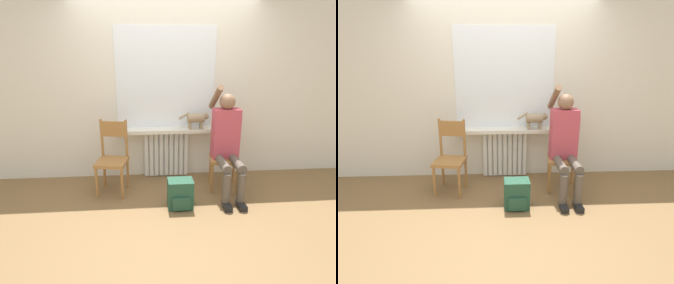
% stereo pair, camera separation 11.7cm
% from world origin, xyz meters
% --- Properties ---
extents(ground_plane, '(12.00, 12.00, 0.00)m').
position_xyz_m(ground_plane, '(0.00, 0.00, 0.00)').
color(ground_plane, brown).
extents(wall_with_window, '(7.00, 0.06, 2.70)m').
position_xyz_m(wall_with_window, '(0.00, 1.23, 1.35)').
color(wall_with_window, silver).
rests_on(wall_with_window, ground_plane).
extents(radiator, '(0.66, 0.08, 0.71)m').
position_xyz_m(radiator, '(0.00, 1.15, 0.35)').
color(radiator, silver).
rests_on(radiator, ground_plane).
extents(windowsill, '(1.45, 0.24, 0.05)m').
position_xyz_m(windowsill, '(0.00, 1.08, 0.73)').
color(windowsill, silver).
rests_on(windowsill, radiator).
extents(window_glass, '(1.39, 0.01, 1.39)m').
position_xyz_m(window_glass, '(0.00, 1.20, 1.45)').
color(window_glass, white).
rests_on(window_glass, windowsill).
extents(chair_left, '(0.44, 0.44, 0.97)m').
position_xyz_m(chair_left, '(-0.74, 0.70, 0.49)').
color(chair_left, '#9E6B38').
rests_on(chair_left, ground_plane).
extents(chair_right, '(0.44, 0.44, 0.97)m').
position_xyz_m(chair_right, '(0.76, 0.70, 0.49)').
color(chair_right, '#9E6B38').
rests_on(chair_right, ground_plane).
extents(person, '(0.36, 1.04, 1.43)m').
position_xyz_m(person, '(0.75, 0.58, 0.72)').
color(person, brown).
rests_on(person, ground_plane).
extents(cat, '(0.44, 0.13, 0.25)m').
position_xyz_m(cat, '(0.43, 1.04, 0.91)').
color(cat, '#9E896B').
rests_on(cat, windowsill).
extents(backpack, '(0.30, 0.25, 0.35)m').
position_xyz_m(backpack, '(0.10, 0.21, 0.17)').
color(backpack, '#234C38').
rests_on(backpack, ground_plane).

